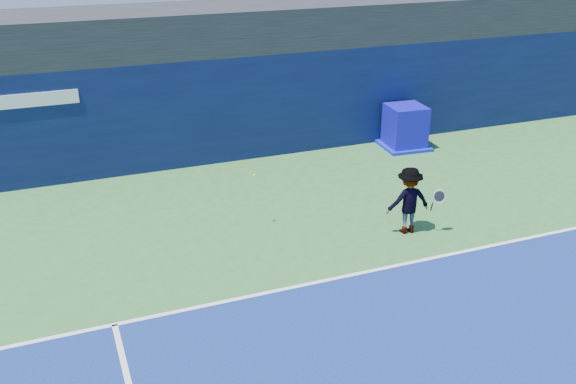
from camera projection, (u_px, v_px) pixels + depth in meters
name	position (u px, v px, depth m)	size (l,w,h in m)	color
ground	(456.00, 361.00, 10.33)	(80.00, 80.00, 0.00)	#326C30
baseline	(368.00, 271.00, 12.89)	(24.00, 0.10, 0.01)	white
stadium_band	(238.00, 26.00, 18.72)	(36.00, 3.00, 1.20)	black
back_wall_assembly	(250.00, 104.00, 18.70)	(36.00, 1.03, 3.00)	#0B143C
equipment_cart	(405.00, 128.00, 19.56)	(1.46, 1.46, 1.30)	#120CAA
tennis_player	(409.00, 200.00, 14.22)	(1.25, 0.71, 1.54)	silver
tennis_ball	(254.00, 175.00, 14.28)	(0.07, 0.07, 0.07)	yellow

